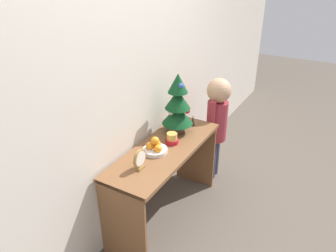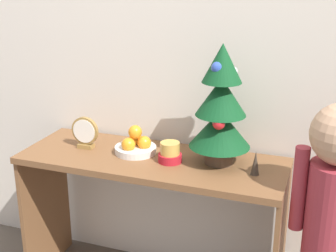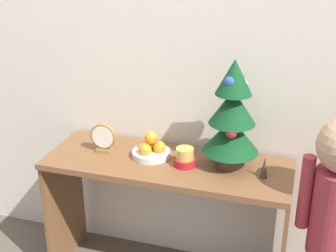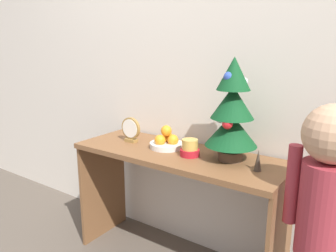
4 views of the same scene
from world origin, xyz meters
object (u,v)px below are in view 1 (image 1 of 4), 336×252
(fruit_bowl, at_px, (155,148))
(child_figure, at_px, (217,115))
(desk_clock, at_px, (140,160))
(figurine, at_px, (193,120))
(mini_tree, at_px, (178,104))
(singing_bowl, at_px, (172,139))

(fruit_bowl, relative_size, child_figure, 0.18)
(fruit_bowl, bearing_deg, desk_clock, -173.71)
(fruit_bowl, xyz_separation_m, figurine, (0.56, -0.05, 0.01))
(desk_clock, bearing_deg, child_figure, -6.78)
(child_figure, bearing_deg, figurine, 161.02)
(mini_tree, xyz_separation_m, fruit_bowl, (-0.39, -0.01, -0.22))
(desk_clock, height_order, child_figure, child_figure)
(fruit_bowl, distance_m, desk_clock, 0.25)
(fruit_bowl, relative_size, singing_bowl, 1.82)
(fruit_bowl, height_order, desk_clock, desk_clock)
(mini_tree, height_order, singing_bowl, mini_tree)
(desk_clock, bearing_deg, mini_tree, 3.79)
(singing_bowl, bearing_deg, fruit_bowl, 165.88)
(mini_tree, bearing_deg, fruit_bowl, -177.80)
(figurine, bearing_deg, desk_clock, 178.24)
(singing_bowl, height_order, desk_clock, desk_clock)
(fruit_bowl, height_order, figurine, fruit_bowl)
(child_figure, bearing_deg, mini_tree, 160.14)
(mini_tree, bearing_deg, desk_clock, -176.21)
(fruit_bowl, distance_m, figurine, 0.56)
(singing_bowl, bearing_deg, figurine, -0.87)
(child_figure, bearing_deg, singing_bowl, 170.61)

